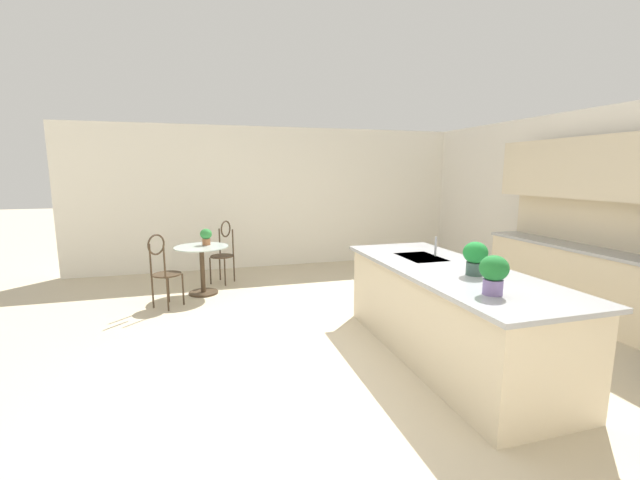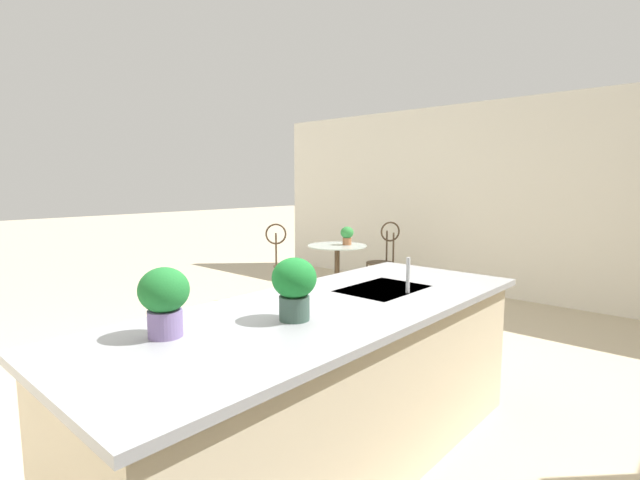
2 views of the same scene
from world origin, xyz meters
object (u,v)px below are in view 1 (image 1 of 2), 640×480
(chair_near_window, at_px, (163,267))
(potted_plant_counter_near, at_px, (475,256))
(bistro_table, at_px, (202,265))
(potted_plant_counter_far, at_px, (494,272))
(potted_plant_on_table, at_px, (206,236))
(chair_by_island, at_px, (223,249))

(chair_near_window, distance_m, potted_plant_counter_near, 4.00)
(bistro_table, xyz_separation_m, potted_plant_counter_near, (3.22, 2.41, 0.65))
(bistro_table, bearing_deg, potted_plant_counter_far, 29.85)
(chair_near_window, xyz_separation_m, potted_plant_counter_near, (2.69, 2.92, 0.52))
(chair_near_window, distance_m, potted_plant_counter_far, 4.23)
(bistro_table, distance_m, potted_plant_counter_near, 4.07)
(bistro_table, xyz_separation_m, potted_plant_counter_far, (3.77, 2.16, 0.65))
(potted_plant_counter_far, bearing_deg, potted_plant_on_table, -151.77)
(potted_plant_on_table, height_order, potted_plant_counter_near, potted_plant_counter_near)
(potted_plant_on_table, bearing_deg, potted_plant_counter_far, 28.23)
(potted_plant_counter_near, bearing_deg, chair_near_window, -132.66)
(chair_by_island, relative_size, potted_plant_on_table, 4.15)
(chair_near_window, bearing_deg, chair_by_island, 142.86)
(chair_by_island, distance_m, potted_plant_counter_far, 4.76)
(bistro_table, bearing_deg, chair_by_island, 149.74)
(bistro_table, relative_size, potted_plant_counter_far, 2.60)
(chair_near_window, xyz_separation_m, chair_by_island, (-1.13, 0.86, 0.00))
(bistro_table, height_order, potted_plant_counter_far, potted_plant_counter_far)
(potted_plant_on_table, bearing_deg, chair_by_island, 150.52)
(potted_plant_counter_far, bearing_deg, chair_near_window, -140.48)
(bistro_table, relative_size, potted_plant_on_table, 3.19)
(potted_plant_counter_near, bearing_deg, potted_plant_on_table, -145.05)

